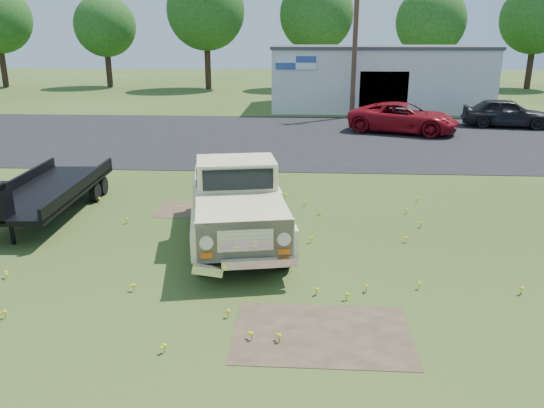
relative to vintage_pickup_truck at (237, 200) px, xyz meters
The scene contains 15 objects.
ground 1.64m from the vintage_pickup_truck, 68.80° to the right, with size 140.00×140.00×0.00m, color #2A4917.
asphalt_lot 13.85m from the vintage_pickup_truck, 88.07° to the left, with size 90.00×14.00×0.02m, color black.
dirt_patch_a 4.75m from the vintage_pickup_truck, 64.92° to the right, with size 3.00×2.00×0.01m, color #443424.
dirt_patch_b 2.95m from the vintage_pickup_truck, 123.70° to the left, with size 2.20×1.60×0.01m, color #443424.
commercial_building 26.61m from the vintage_pickup_truck, 75.94° to the left, with size 14.20×8.20×4.15m.
utility_pole_mid 21.58m from the vintage_pickup_truck, 77.89° to the left, with size 1.60×0.30×9.00m.
treeline_b 43.74m from the vintage_pickup_truck, 113.78° to the left, with size 5.76×5.76×8.57m.
treeline_c 39.48m from the vintage_pickup_truck, 101.13° to the left, with size 7.04×7.04×10.47m.
treeline_d 39.78m from the vintage_pickup_truck, 86.41° to the left, with size 6.72×6.72×10.00m.
treeline_e 40.11m from the vintage_pickup_truck, 71.75° to the left, with size 6.08×6.08×9.04m.
treeline_f 46.44m from the vintage_pickup_truck, 60.87° to the left, with size 6.40×6.40×9.52m.
vintage_pickup_truck is the anchor object (origin of this frame).
flatbed_trailer 5.74m from the vintage_pickup_truck, 163.41° to the left, with size 1.96×5.88×1.60m, color black, non-canonical shape.
red_pickup 16.89m from the vintage_pickup_truck, 66.85° to the left, with size 2.54×5.50×1.53m, color maroon.
dark_sedan 21.71m from the vintage_pickup_truck, 54.64° to the left, with size 1.83×4.55×1.55m, color black.
Camera 1 is at (1.14, -10.91, 4.82)m, focal length 35.00 mm.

